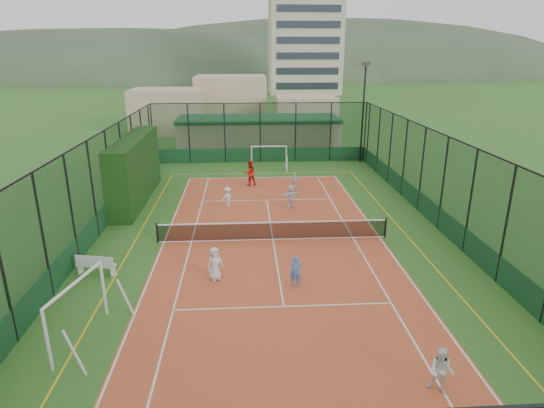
{
  "coord_description": "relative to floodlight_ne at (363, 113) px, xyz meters",
  "views": [
    {
      "loc": [
        -1.35,
        -21.26,
        9.16
      ],
      "look_at": [
        0.08,
        2.11,
        1.2
      ],
      "focal_mm": 30.0,
      "sensor_mm": 36.0,
      "label": 1
    }
  ],
  "objects": [
    {
      "name": "ground",
      "position": [
        -8.6,
        -16.6,
        -4.12
      ],
      "size": [
        300.0,
        300.0,
        0.0
      ],
      "primitive_type": "plane",
      "color": "#306422",
      "rests_on": "ground"
    },
    {
      "name": "court_slab",
      "position": [
        -8.6,
        -16.6,
        -4.12
      ],
      "size": [
        11.17,
        23.97,
        0.01
      ],
      "primitive_type": "cube",
      "color": "#AF5427",
      "rests_on": "ground"
    },
    {
      "name": "tennis_net",
      "position": [
        -8.6,
        -16.6,
        -3.59
      ],
      "size": [
        11.67,
        0.12,
        1.06
      ],
      "primitive_type": null,
      "color": "black",
      "rests_on": "ground"
    },
    {
      "name": "perimeter_fence",
      "position": [
        -8.6,
        -16.6,
        -1.62
      ],
      "size": [
        18.12,
        34.12,
        5.0
      ],
      "primitive_type": null,
      "color": "#11331B",
      "rests_on": "ground"
    },
    {
      "name": "floodlight_ne",
      "position": [
        0.0,
        0.0,
        0.0
      ],
      "size": [
        0.6,
        0.26,
        8.25
      ],
      "primitive_type": null,
      "color": "black",
      "rests_on": "ground"
    },
    {
      "name": "clubhouse",
      "position": [
        -8.6,
        5.4,
        -2.55
      ],
      "size": [
        15.2,
        7.2,
        3.15
      ],
      "primitive_type": null,
      "color": "tan",
      "rests_on": "ground"
    },
    {
      "name": "apartment_tower",
      "position": [
        3.4,
        65.4,
        10.88
      ],
      "size": [
        15.0,
        12.0,
        30.0
      ],
      "primitive_type": "cube",
      "color": "beige",
      "rests_on": "ground"
    },
    {
      "name": "distant_hills",
      "position": [
        -8.6,
        133.4,
        -4.12
      ],
      "size": [
        200.0,
        60.0,
        24.0
      ],
      "primitive_type": null,
      "color": "#384C33",
      "rests_on": "ground"
    },
    {
      "name": "hedge_left",
      "position": [
        -16.9,
        -9.5,
        -2.11
      ],
      "size": [
        1.38,
        9.19,
        4.02
      ],
      "primitive_type": "cube",
      "color": "black",
      "rests_on": "ground"
    },
    {
      "name": "white_bench",
      "position": [
        -16.4,
        -19.89,
        -3.65
      ],
      "size": [
        1.77,
        0.81,
        0.96
      ],
      "primitive_type": null,
      "rotation": [
        0.0,
        0.0,
        -0.21
      ],
      "color": "white",
      "rests_on": "ground"
    },
    {
      "name": "futsal_goal_near",
      "position": [
        -15.49,
        -24.61,
        -3.08
      ],
      "size": [
        3.37,
        1.7,
        2.09
      ],
      "primitive_type": null,
      "rotation": [
        0.0,
        0.0,
        1.33
      ],
      "color": "white",
      "rests_on": "ground"
    },
    {
      "name": "futsal_goal_far",
      "position": [
        -8.01,
        -2.13,
        -3.19
      ],
      "size": [
        2.9,
        0.87,
        1.87
      ],
      "primitive_type": null,
      "rotation": [
        0.0,
        0.0,
        -0.01
      ],
      "color": "white",
      "rests_on": "ground"
    },
    {
      "name": "child_near_left",
      "position": [
        -11.28,
        -20.68,
        -3.39
      ],
      "size": [
        0.84,
        0.77,
        1.45
      ],
      "primitive_type": "imported",
      "rotation": [
        0.0,
        0.0,
        0.57
      ],
      "color": "silver",
      "rests_on": "court_slab"
    },
    {
      "name": "child_near_mid",
      "position": [
        -7.98,
        -21.42,
        -3.47
      ],
      "size": [
        0.51,
        0.38,
        1.29
      ],
      "primitive_type": "imported",
      "rotation": [
        0.0,
        0.0,
        -0.16
      ],
      "color": "#4677C6",
      "rests_on": "court_slab"
    },
    {
      "name": "child_near_right",
      "position": [
        -4.61,
        -27.73,
        -3.42
      ],
      "size": [
        0.85,
        0.82,
        1.39
      ],
      "primitive_type": "imported",
      "rotation": [
        0.0,
        0.0,
        -0.63
      ],
      "color": "white",
      "rests_on": "court_slab"
    },
    {
      "name": "child_far_left",
      "position": [
        -11.06,
        -11.38,
        -3.48
      ],
      "size": [
        0.95,
        0.86,
        1.28
      ],
      "primitive_type": "imported",
      "rotation": [
        0.0,
        0.0,
        3.74
      ],
      "color": "silver",
      "rests_on": "court_slab"
    },
    {
      "name": "child_far_right",
      "position": [
        -6.58,
        -8.09,
        -3.48
      ],
      "size": [
        0.74,
        0.31,
        1.27
      ],
      "primitive_type": "imported",
      "rotation": [
        0.0,
        0.0,
        3.14
      ],
      "color": "silver",
      "rests_on": "court_slab"
    },
    {
      "name": "child_far_back",
      "position": [
        -7.23,
        -11.69,
        -3.4
      ],
      "size": [
        1.37,
        1.03,
        1.44
      ],
      "primitive_type": "imported",
      "rotation": [
        0.0,
        0.0,
        3.66
      ],
      "color": "white",
      "rests_on": "court_slab"
    },
    {
      "name": "coach",
      "position": [
        -9.62,
        -6.71,
        -3.22
      ],
      "size": [
        1.06,
        0.94,
        1.8
      ],
      "primitive_type": "imported",
      "rotation": [
        0.0,
        0.0,
        3.5
      ],
      "color": "red",
      "rests_on": "court_slab"
    },
    {
      "name": "tennis_balls",
      "position": [
        -10.18,
        -15.37,
        -4.08
      ],
      "size": [
        2.51,
        1.34,
        0.07
      ],
      "color": "#CCE033",
      "rests_on": "court_slab"
    }
  ]
}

